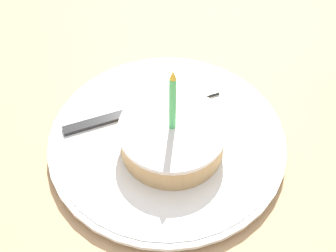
# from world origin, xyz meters

# --- Properties ---
(ground_plane) EXTENTS (2.40, 2.40, 0.04)m
(ground_plane) POSITION_xyz_m (0.00, 0.00, -0.02)
(ground_plane) COLOR tan
(ground_plane) RESTS_ON ground
(plate) EXTENTS (0.27, 0.27, 0.01)m
(plate) POSITION_xyz_m (-0.00, -0.02, 0.01)
(plate) COLOR white
(plate) RESTS_ON ground_plane
(cake_slice) EXTENTS (0.12, 0.12, 0.12)m
(cake_slice) POSITION_xyz_m (0.01, -0.01, 0.03)
(cake_slice) COLOR tan
(cake_slice) RESTS_ON plate
(fork) EXTENTS (0.17, 0.13, 0.00)m
(fork) POSITION_xyz_m (-0.03, -0.06, 0.02)
(fork) COLOR #262626
(fork) RESTS_ON plate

